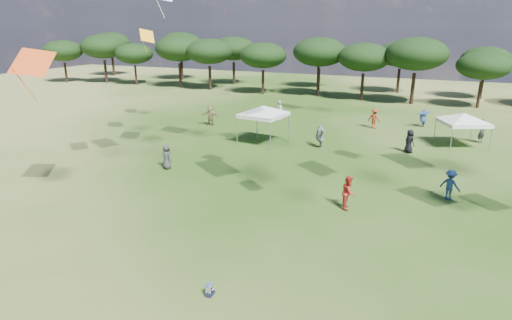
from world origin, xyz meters
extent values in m
cylinder|color=black|center=(-49.10, 43.01, 1.55)|extent=(0.35, 0.35, 3.09)
ellipsoid|color=black|center=(-49.10, 43.01, 4.95)|extent=(6.01, 6.01, 3.24)
cylinder|color=black|center=(-42.82, 45.10, 1.76)|extent=(0.40, 0.40, 3.51)
ellipsoid|color=black|center=(-42.82, 45.10, 5.62)|extent=(6.82, 6.82, 3.68)
cylinder|color=black|center=(-36.96, 45.10, 1.46)|extent=(0.33, 0.33, 2.92)
ellipsoid|color=black|center=(-36.96, 45.10, 4.67)|extent=(5.67, 5.67, 3.06)
cylinder|color=black|center=(-29.06, 45.29, 1.75)|extent=(0.40, 0.40, 3.49)
ellipsoid|color=black|center=(-29.06, 45.29, 5.59)|extent=(6.79, 6.79, 3.66)
cylinder|color=black|center=(-23.92, 45.02, 1.66)|extent=(0.38, 0.38, 3.32)
ellipsoid|color=black|center=(-23.92, 45.02, 5.31)|extent=(6.44, 6.44, 3.47)
cylinder|color=black|center=(-15.51, 44.30, 1.57)|extent=(0.36, 0.36, 3.14)
ellipsoid|color=black|center=(-15.51, 44.30, 5.03)|extent=(6.11, 6.11, 3.29)
cylinder|color=black|center=(-8.39, 45.81, 1.73)|extent=(0.40, 0.40, 3.46)
ellipsoid|color=black|center=(-8.39, 45.81, 5.54)|extent=(6.73, 6.73, 3.63)
cylinder|color=black|center=(-2.58, 44.63, 1.61)|extent=(0.37, 0.37, 3.21)
ellipsoid|color=black|center=(-2.58, 44.63, 5.14)|extent=(6.24, 6.24, 3.36)
cylinder|color=black|center=(3.26, 44.18, 1.78)|extent=(0.41, 0.41, 3.56)
ellipsoid|color=black|center=(3.26, 44.18, 5.69)|extent=(6.91, 6.91, 3.73)
cylinder|color=black|center=(10.19, 44.51, 1.44)|extent=(0.33, 0.33, 2.88)
ellipsoid|color=black|center=(10.19, 44.51, 4.61)|extent=(5.60, 5.60, 3.02)
cylinder|color=black|center=(-48.93, 53.79, 1.78)|extent=(0.41, 0.41, 3.56)
ellipsoid|color=black|center=(-48.93, 53.79, 5.70)|extent=(6.92, 6.92, 3.73)
cylinder|color=black|center=(-34.09, 53.56, 1.81)|extent=(0.41, 0.41, 3.62)
ellipsoid|color=black|center=(-34.09, 53.56, 5.80)|extent=(7.03, 7.03, 3.79)
cylinder|color=black|center=(-23.40, 51.57, 1.68)|extent=(0.39, 0.39, 3.37)
ellipsoid|color=black|center=(-23.40, 51.57, 5.39)|extent=(6.54, 6.54, 3.53)
cylinder|color=black|center=(-10.52, 53.31, 1.56)|extent=(0.36, 0.36, 3.11)
ellipsoid|color=black|center=(-10.52, 53.31, 4.98)|extent=(6.05, 6.05, 3.26)
cylinder|color=black|center=(0.83, 52.52, 1.60)|extent=(0.37, 0.37, 3.20)
ellipsoid|color=black|center=(0.83, 52.52, 5.12)|extent=(6.21, 6.21, 3.35)
cylinder|color=black|center=(10.82, 51.34, 1.50)|extent=(0.34, 0.34, 2.99)
ellipsoid|color=black|center=(10.82, 51.34, 4.79)|extent=(5.81, 5.81, 3.13)
cylinder|color=gray|center=(-7.52, 20.05, 1.14)|extent=(0.06, 0.06, 2.28)
cylinder|color=gray|center=(-4.66, 19.65, 1.14)|extent=(0.06, 0.06, 2.28)
cylinder|color=gray|center=(-7.12, 22.91, 1.14)|extent=(0.06, 0.06, 2.28)
cylinder|color=gray|center=(-4.26, 22.51, 1.14)|extent=(0.06, 0.06, 2.28)
cube|color=white|center=(-5.89, 21.28, 2.23)|extent=(3.44, 3.44, 0.25)
pyramid|color=white|center=(-5.89, 21.28, 2.95)|extent=(6.15, 6.15, 0.60)
cylinder|color=gray|center=(7.44, 24.53, 0.94)|extent=(0.06, 0.06, 1.88)
cylinder|color=gray|center=(10.04, 25.70, 0.94)|extent=(0.06, 0.06, 1.88)
cylinder|color=gray|center=(6.26, 27.13, 0.94)|extent=(0.06, 0.06, 1.88)
cylinder|color=gray|center=(8.87, 28.31, 0.94)|extent=(0.06, 0.06, 1.88)
cube|color=white|center=(8.15, 26.42, 1.83)|extent=(3.99, 3.99, 0.25)
pyramid|color=white|center=(8.15, 26.42, 2.55)|extent=(5.61, 5.61, 0.60)
cube|color=black|center=(0.00, 2.38, 0.08)|extent=(0.23, 0.23, 0.16)
cube|color=black|center=(-0.09, 2.53, 0.04)|extent=(0.09, 0.20, 0.09)
cube|color=black|center=(0.06, 2.54, 0.04)|extent=(0.09, 0.20, 0.09)
cube|color=white|center=(0.00, 2.38, 0.26)|extent=(0.21, 0.16, 0.21)
cylinder|color=white|center=(-0.14, 2.43, 0.26)|extent=(0.08, 0.21, 0.13)
cylinder|color=white|center=(0.12, 2.45, 0.26)|extent=(0.08, 0.21, 0.13)
sphere|color=#E0B293|center=(0.00, 2.38, 0.41)|extent=(0.14, 0.14, 0.14)
cone|color=#5080BB|center=(0.00, 2.38, 0.44)|extent=(0.24, 0.24, 0.02)
cylinder|color=#5080BB|center=(0.00, 2.38, 0.47)|extent=(0.16, 0.16, 0.06)
imported|color=olive|center=(-12.66, 25.05, 0.94)|extent=(1.78, 0.66, 1.88)
imported|color=#535459|center=(-1.53, 21.81, 0.87)|extent=(1.61, 2.14, 1.75)
imported|color=#313237|center=(-9.14, 13.10, 0.80)|extent=(0.91, 0.75, 1.60)
imported|color=white|center=(-7.77, 29.68, 0.95)|extent=(0.80, 0.98, 1.89)
imported|color=navy|center=(7.38, 14.81, 0.82)|extent=(1.21, 0.97, 1.64)
imported|color=navy|center=(5.13, 32.22, 0.81)|extent=(1.62, 1.92, 1.62)
imported|color=maroon|center=(1.19, 29.84, 0.90)|extent=(1.31, 0.99, 1.80)
imported|color=black|center=(4.69, 23.08, 0.85)|extent=(0.98, 0.96, 1.70)
imported|color=#2A2B2F|center=(9.62, 28.17, 0.93)|extent=(0.73, 0.81, 1.87)
imported|color=#AE241D|center=(2.76, 11.52, 0.85)|extent=(0.69, 0.86, 1.70)
plane|color=#FFAF1A|center=(-18.09, 23.77, 7.88)|extent=(1.78, 2.15, 1.34)
plane|color=#E1501A|center=(-11.09, 5.99, 7.14)|extent=(2.47, 2.59, 1.32)
camera|label=1|loc=(6.40, -8.37, 8.77)|focal=30.00mm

